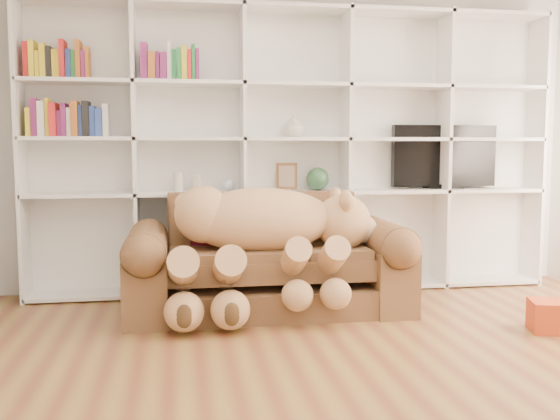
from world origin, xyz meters
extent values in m
plane|color=brown|center=(0.00, 0.00, 0.00)|extent=(5.00, 5.00, 0.00)
cube|color=silver|center=(0.00, 2.50, 1.35)|extent=(5.00, 0.02, 2.70)
cube|color=white|center=(0.00, 2.46, 1.20)|extent=(4.40, 0.03, 2.40)
cube|color=white|center=(-2.20, 2.30, 1.20)|extent=(0.03, 0.35, 2.40)
cube|color=white|center=(-1.32, 2.30, 1.20)|extent=(0.03, 0.35, 2.40)
cube|color=white|center=(-0.44, 2.30, 1.20)|extent=(0.03, 0.35, 2.40)
cube|color=white|center=(0.44, 2.30, 1.20)|extent=(0.03, 0.35, 2.40)
cube|color=white|center=(1.32, 2.30, 1.20)|extent=(0.03, 0.35, 2.40)
cube|color=white|center=(2.20, 2.30, 1.20)|extent=(0.03, 0.35, 2.40)
cube|color=white|center=(0.00, 2.30, 0.03)|extent=(4.40, 0.35, 0.03)
cube|color=white|center=(0.00, 2.30, 0.85)|extent=(4.40, 0.35, 0.03)
cube|color=white|center=(0.00, 2.30, 1.30)|extent=(4.40, 0.35, 0.03)
cube|color=white|center=(0.00, 2.30, 1.75)|extent=(4.40, 0.35, 0.03)
cube|color=white|center=(0.00, 2.30, 2.37)|extent=(4.40, 0.35, 0.03)
cube|color=brown|center=(-0.33, 1.66, 0.10)|extent=(1.99, 0.80, 0.21)
cube|color=brown|center=(-0.33, 1.64, 0.42)|extent=(1.48, 0.66, 0.28)
cube|color=brown|center=(-0.33, 2.02, 0.61)|extent=(1.48, 0.19, 0.52)
cube|color=brown|center=(-1.22, 1.66, 0.26)|extent=(0.30, 0.90, 0.52)
cube|color=brown|center=(0.56, 1.66, 0.26)|extent=(0.30, 0.90, 0.52)
cylinder|color=brown|center=(-1.22, 1.66, 0.52)|extent=(0.30, 0.85, 0.30)
cylinder|color=brown|center=(0.56, 1.66, 0.52)|extent=(0.30, 0.85, 0.30)
ellipsoid|color=tan|center=(-0.39, 1.61, 0.70)|extent=(1.10, 0.53, 0.47)
sphere|color=tan|center=(-0.81, 1.61, 0.75)|extent=(0.42, 0.42, 0.42)
sphere|color=tan|center=(0.24, 1.61, 0.67)|extent=(0.42, 0.42, 0.42)
sphere|color=#D0AB89|center=(0.40, 1.61, 0.62)|extent=(0.21, 0.21, 0.21)
sphere|color=#432D18|center=(0.48, 1.61, 0.61)|extent=(0.07, 0.07, 0.07)
ellipsoid|color=tan|center=(0.22, 1.47, 0.84)|extent=(0.10, 0.16, 0.16)
ellipsoid|color=tan|center=(0.22, 1.76, 0.84)|extent=(0.10, 0.16, 0.16)
sphere|color=tan|center=(-0.94, 1.61, 0.83)|extent=(0.14, 0.14, 0.14)
cylinder|color=tan|center=(-0.20, 1.31, 0.44)|extent=(0.18, 0.50, 0.37)
cylinder|color=tan|center=(0.07, 1.31, 0.44)|extent=(0.18, 0.50, 0.37)
cylinder|color=tan|center=(-0.96, 1.31, 0.41)|extent=(0.21, 0.59, 0.43)
cylinder|color=tan|center=(-0.65, 1.31, 0.41)|extent=(0.21, 0.59, 0.43)
sphere|color=tan|center=(-0.20, 1.14, 0.24)|extent=(0.22, 0.22, 0.22)
sphere|color=tan|center=(0.07, 1.14, 0.24)|extent=(0.22, 0.22, 0.22)
sphere|color=tan|center=(-0.96, 1.14, 0.16)|extent=(0.27, 0.27, 0.27)
sphere|color=tan|center=(-0.65, 1.14, 0.16)|extent=(0.27, 0.27, 0.27)
cube|color=#570E1F|center=(-0.76, 1.85, 0.62)|extent=(0.40, 0.31, 0.36)
cube|color=#C43F1A|center=(1.47, 0.84, 0.10)|extent=(0.32, 0.31, 0.21)
cube|color=black|center=(1.36, 2.35, 1.15)|extent=(0.95, 0.08, 0.54)
cube|color=black|center=(1.36, 2.35, 0.89)|extent=(0.32, 0.18, 0.04)
cube|color=brown|center=(-0.07, 2.30, 0.99)|extent=(0.18, 0.07, 0.22)
sphere|color=#295031|center=(0.20, 2.30, 0.96)|extent=(0.19, 0.19, 0.19)
cylinder|color=beige|center=(-0.98, 2.30, 0.94)|extent=(0.09, 0.09, 0.16)
cylinder|color=beige|center=(-0.82, 2.30, 0.93)|extent=(0.09, 0.09, 0.14)
sphere|color=silver|center=(-0.57, 2.30, 0.92)|extent=(0.10, 0.10, 0.10)
imported|color=beige|center=(-0.01, 2.30, 1.41)|extent=(0.21, 0.21, 0.18)
camera|label=1|loc=(-0.98, -2.89, 1.24)|focal=40.00mm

